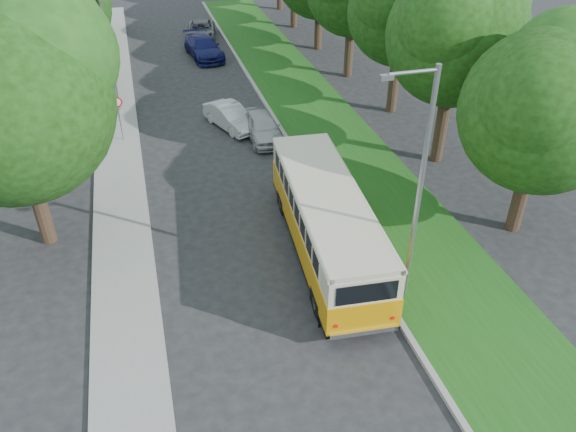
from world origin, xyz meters
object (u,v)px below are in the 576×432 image
object	(u,v)px
car_white	(231,117)
lamppost_near	(418,185)
lamppost_far	(105,39)
vintage_bus	(326,224)
car_blue	(204,47)
car_grey	(201,30)
car_silver	(262,126)

from	to	relation	value
car_white	lamppost_near	bearing A→B (deg)	-99.41
lamppost_near	lamppost_far	distance (m)	20.53
vintage_bus	car_white	distance (m)	11.95
lamppost_near	vintage_bus	distance (m)	4.50
car_white	car_blue	xyz separation A→B (m)	(0.32, 11.99, 0.09)
lamppost_near	lamppost_far	world-z (taller)	lamppost_near
car_white	car_grey	distance (m)	16.62
car_white	car_silver	bearing A→B (deg)	-74.08
lamppost_far	car_grey	world-z (taller)	lamppost_far
car_silver	lamppost_near	bearing A→B (deg)	-83.29
vintage_bus	car_white	size ratio (longest dim) A/B	2.47
lamppost_near	car_white	world-z (taller)	lamppost_near
lamppost_far	vintage_bus	size ratio (longest dim) A/B	0.80
car_silver	vintage_bus	bearing A→B (deg)	-90.99
car_blue	car_grey	size ratio (longest dim) A/B	1.08
car_silver	car_grey	world-z (taller)	car_silver
lamppost_near	car_blue	bearing A→B (deg)	95.91
car_blue	car_grey	bearing A→B (deg)	77.51
car_silver	car_blue	bearing A→B (deg)	93.16
vintage_bus	car_blue	world-z (taller)	vintage_bus
car_white	car_blue	bearing A→B (deg)	67.23
car_white	car_blue	world-z (taller)	car_blue
car_blue	lamppost_far	bearing A→B (deg)	-133.67
lamppost_near	car_blue	xyz separation A→B (m)	(-2.77, 26.71, -3.66)
car_grey	car_blue	bearing A→B (deg)	-86.08
car_silver	car_blue	size ratio (longest dim) A/B	0.80
lamppost_near	car_white	bearing A→B (deg)	101.84
lamppost_far	vintage_bus	xyz separation A→B (m)	(7.15, -15.63, -2.73)
vintage_bus	car_blue	distance (m)	23.87
car_silver	car_grey	size ratio (longest dim) A/B	0.87
lamppost_far	car_white	size ratio (longest dim) A/B	1.99
car_grey	car_white	bearing A→B (deg)	-83.14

